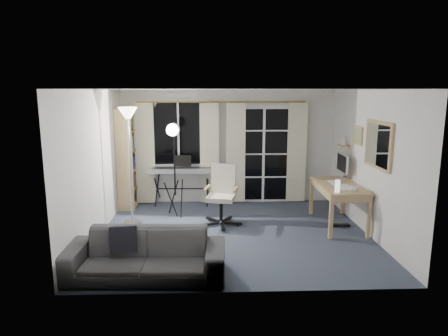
# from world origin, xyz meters

# --- Properties ---
(floor) EXTENTS (4.50, 4.00, 0.02)m
(floor) POSITION_xyz_m (0.00, 0.00, -0.01)
(floor) COLOR #343B4C
(floor) RESTS_ON ground
(window) EXTENTS (1.20, 0.08, 1.40)m
(window) POSITION_xyz_m (-1.05, 1.97, 1.50)
(window) COLOR white
(window) RESTS_ON floor
(french_door) EXTENTS (1.32, 0.09, 2.11)m
(french_door) POSITION_xyz_m (0.75, 1.97, 1.03)
(french_door) COLOR white
(french_door) RESTS_ON floor
(curtains) EXTENTS (3.60, 0.07, 2.13)m
(curtains) POSITION_xyz_m (-0.14, 1.88, 1.09)
(curtains) COLOR gold
(curtains) RESTS_ON floor
(bookshelf) EXTENTS (0.35, 0.95, 2.03)m
(bookshelf) POSITION_xyz_m (-2.13, 1.80, 0.96)
(bookshelf) COLOR #A48A56
(bookshelf) RESTS_ON floor
(torchiere_lamp) EXTENTS (0.41, 0.41, 2.10)m
(torchiere_lamp) POSITION_xyz_m (-1.81, 0.58, 1.69)
(torchiere_lamp) COLOR #B2B2B7
(torchiere_lamp) RESTS_ON floor
(keyboard_piano) EXTENTS (1.38, 0.69, 0.99)m
(keyboard_piano) POSITION_xyz_m (-0.97, 1.70, 0.75)
(keyboard_piano) COLOR black
(keyboard_piano) RESTS_ON floor
(studio_light) EXTENTS (0.35, 0.37, 1.83)m
(studio_light) POSITION_xyz_m (-1.07, 0.97, 1.47)
(studio_light) COLOR black
(studio_light) RESTS_ON floor
(office_chair) EXTENTS (0.75, 0.74, 1.08)m
(office_chair) POSITION_xyz_m (-0.18, 0.57, 0.63)
(office_chair) COLOR black
(office_chair) RESTS_ON floor
(desk) EXTENTS (0.72, 1.41, 0.75)m
(desk) POSITION_xyz_m (1.88, 0.37, 0.66)
(desk) COLOR #9D7651
(desk) RESTS_ON floor
(monitor) EXTENTS (0.18, 0.54, 0.47)m
(monitor) POSITION_xyz_m (2.08, 0.82, 1.04)
(monitor) COLOR silver
(monitor) RESTS_ON desk
(desk_clutter) EXTENTS (0.45, 0.85, 0.95)m
(desk_clutter) POSITION_xyz_m (1.81, 0.14, 0.59)
(desk_clutter) COLOR white
(desk_clutter) RESTS_ON desk
(mug) EXTENTS (0.12, 0.10, 0.12)m
(mug) POSITION_xyz_m (1.98, -0.13, 0.81)
(mug) COLOR silver
(mug) RESTS_ON desk
(wall_mirror) EXTENTS (0.04, 0.94, 0.74)m
(wall_mirror) POSITION_xyz_m (2.22, -0.35, 1.55)
(wall_mirror) COLOR #A48A56
(wall_mirror) RESTS_ON floor
(framed_print) EXTENTS (0.03, 0.42, 0.32)m
(framed_print) POSITION_xyz_m (2.23, 0.55, 1.60)
(framed_print) COLOR #A48A56
(framed_print) RESTS_ON floor
(wall_shelf) EXTENTS (0.16, 0.30, 0.18)m
(wall_shelf) POSITION_xyz_m (2.16, 1.05, 1.41)
(wall_shelf) COLOR #A48A56
(wall_shelf) RESTS_ON floor
(sofa) EXTENTS (2.08, 0.69, 0.80)m
(sofa) POSITION_xyz_m (-1.25, -1.55, 0.40)
(sofa) COLOR #323134
(sofa) RESTS_ON floor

